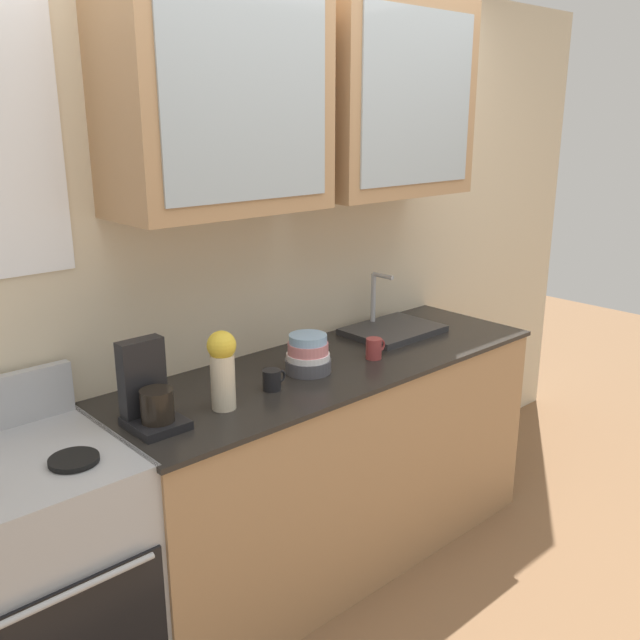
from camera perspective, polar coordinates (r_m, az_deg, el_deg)
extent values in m
plane|color=brown|center=(3.36, 0.95, -18.62)|extent=(10.00, 10.00, 0.00)
cube|color=beige|center=(3.10, -3.70, 3.94)|extent=(4.58, 0.10, 2.52)
cube|color=#A87F56|center=(2.58, -8.50, 17.73)|extent=(0.80, 0.37, 0.82)
cube|color=#9EADB7|center=(2.43, -5.84, 17.91)|extent=(0.68, 0.01, 0.69)
cube|color=#A87F56|center=(3.16, 5.37, 17.58)|extent=(0.80, 0.37, 0.82)
cube|color=#9EADB7|center=(3.03, 8.15, 17.54)|extent=(0.68, 0.01, 0.69)
cube|color=#A87F56|center=(3.12, 0.99, -11.75)|extent=(1.98, 0.63, 0.91)
cube|color=black|center=(2.93, 1.03, -3.69)|extent=(2.01, 0.65, 0.02)
cube|color=#ADAFB5|center=(2.54, -22.87, -20.30)|extent=(0.68, 0.60, 0.93)
cylinder|color=#ADAFB5|center=(2.16, -20.22, -20.45)|extent=(0.54, 0.02, 0.02)
cylinder|color=black|center=(2.24, -19.52, -10.74)|extent=(0.15, 0.15, 0.02)
cube|color=#2D2D30|center=(3.32, 6.00, -0.83)|extent=(0.44, 0.33, 0.03)
cylinder|color=#ADAFB5|center=(3.37, 4.38, 1.83)|extent=(0.02, 0.02, 0.24)
cylinder|color=#ADAFB5|center=(3.31, 5.18, 3.62)|extent=(0.02, 0.12, 0.02)
cylinder|color=#4C4C54|center=(2.81, -0.98, -3.73)|extent=(0.19, 0.19, 0.05)
cylinder|color=white|center=(2.80, -0.99, -3.10)|extent=(0.18, 0.18, 0.04)
cylinder|color=#D87F84|center=(2.79, -0.99, -2.40)|extent=(0.16, 0.16, 0.05)
cylinder|color=#8CB7E0|center=(2.78, -0.99, -1.68)|extent=(0.15, 0.15, 0.05)
cylinder|color=beige|center=(2.47, -7.95, -5.03)|extent=(0.09, 0.09, 0.20)
sphere|color=yellow|center=(2.43, -8.08, -2.06)|extent=(0.10, 0.10, 0.10)
cylinder|color=#993838|center=(2.97, 4.43, -2.35)|extent=(0.07, 0.07, 0.09)
torus|color=#993838|center=(2.99, 4.96, -2.09)|extent=(0.06, 0.01, 0.06)
cylinder|color=black|center=(2.64, -3.97, -4.92)|extent=(0.07, 0.07, 0.08)
torus|color=black|center=(2.66, -3.27, -4.62)|extent=(0.05, 0.01, 0.05)
cube|color=black|center=(2.40, -13.32, -8.22)|extent=(0.17, 0.20, 0.03)
cylinder|color=black|center=(2.36, -13.19, -6.83)|extent=(0.11, 0.11, 0.11)
cube|color=black|center=(2.40, -14.38, -4.52)|extent=(0.15, 0.06, 0.26)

